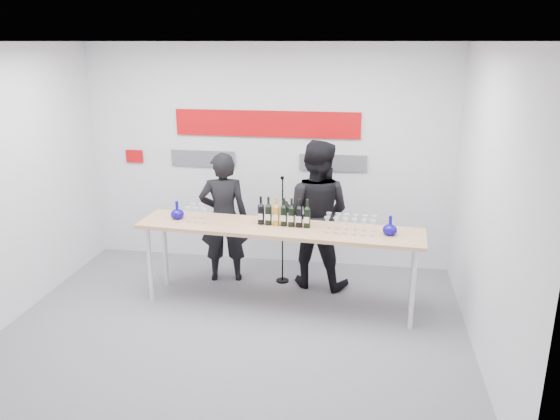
{
  "coord_description": "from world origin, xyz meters",
  "views": [
    {
      "loc": [
        1.32,
        -5.18,
        3.0
      ],
      "look_at": [
        0.38,
        0.72,
        1.15
      ],
      "focal_mm": 35.0,
      "sensor_mm": 36.0,
      "label": 1
    }
  ],
  "objects_px": {
    "presenter_left": "(224,217)",
    "presenter_right": "(315,214)",
    "mic_stand": "(282,250)",
    "tasting_table": "(279,233)"
  },
  "relations": [
    {
      "from": "presenter_left",
      "to": "presenter_right",
      "type": "height_order",
      "value": "presenter_right"
    },
    {
      "from": "presenter_right",
      "to": "mic_stand",
      "type": "distance_m",
      "value": 0.65
    },
    {
      "from": "tasting_table",
      "to": "presenter_right",
      "type": "xyz_separation_m",
      "value": [
        0.36,
        0.66,
        0.03
      ]
    },
    {
      "from": "presenter_right",
      "to": "mic_stand",
      "type": "bearing_deg",
      "value": 11.01
    },
    {
      "from": "presenter_right",
      "to": "presenter_left",
      "type": "bearing_deg",
      "value": 11.98
    },
    {
      "from": "presenter_left",
      "to": "presenter_right",
      "type": "relative_size",
      "value": 0.9
    },
    {
      "from": "tasting_table",
      "to": "presenter_left",
      "type": "bearing_deg",
      "value": 146.31
    },
    {
      "from": "tasting_table",
      "to": "mic_stand",
      "type": "bearing_deg",
      "value": 99.08
    },
    {
      "from": "mic_stand",
      "to": "presenter_right",
      "type": "bearing_deg",
      "value": -21.95
    },
    {
      "from": "tasting_table",
      "to": "mic_stand",
      "type": "distance_m",
      "value": 0.82
    }
  ]
}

